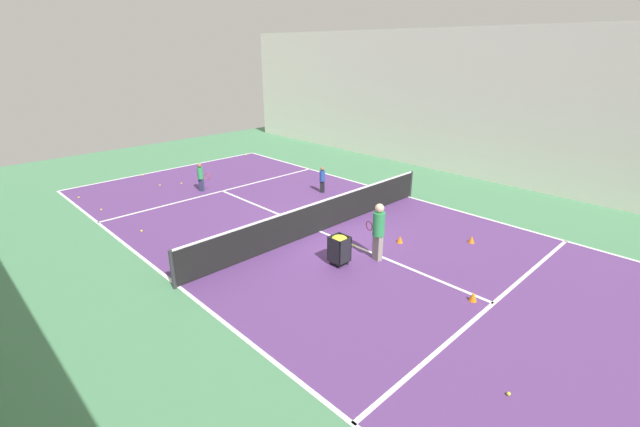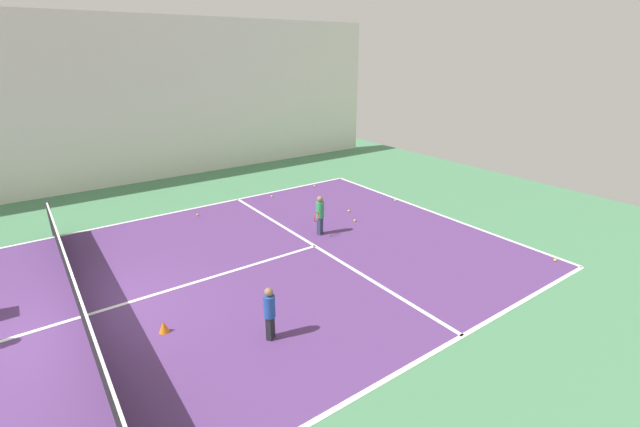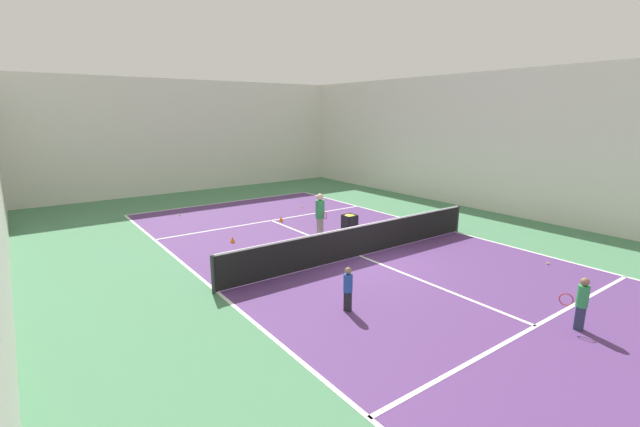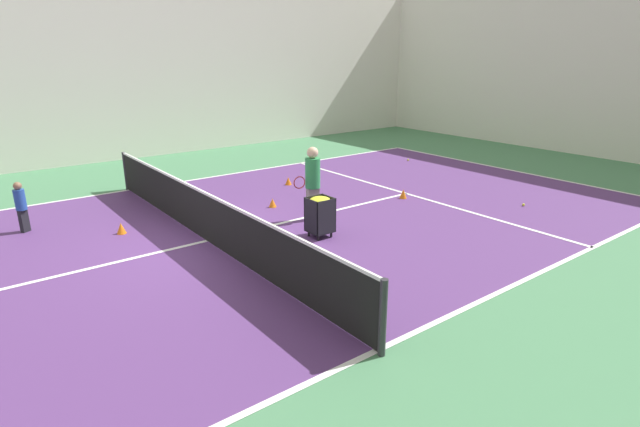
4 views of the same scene
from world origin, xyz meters
name	(u,v)px [view 4 (image 4 of 4)]	position (x,y,z in m)	size (l,w,h in m)	color
ground_plane	(207,241)	(0.00, 0.00, 0.00)	(34.08, 34.08, 0.00)	#477F56
court_playing_area	(207,241)	(0.00, 0.00, 0.00)	(9.94, 21.35, 0.00)	#563370
line_baseline_far	(508,170)	(0.00, 10.68, 0.01)	(9.94, 0.10, 0.00)	white
line_sideline_left	(129,190)	(-4.97, 0.00, 0.01)	(0.10, 21.35, 0.00)	white
line_sideline_right	(376,351)	(4.97, 0.00, 0.01)	(0.10, 21.35, 0.00)	white
line_service_far	(406,194)	(0.00, 5.87, 0.01)	(9.94, 0.10, 0.00)	white
line_centre_service	(207,241)	(0.00, 0.00, 0.01)	(0.10, 11.74, 0.00)	white
hall_enclosure_left	(74,66)	(-9.41, 0.00, 3.23)	(0.15, 30.38, 6.46)	silver
hall_enclosure_far	(589,65)	(0.00, 15.12, 3.23)	(18.67, 0.15, 6.46)	silver
tennis_net	(205,216)	(0.00, 0.00, 0.55)	(10.24, 0.10, 1.06)	#2D2D33
coach_at_net	(313,179)	(0.21, 2.54, 0.97)	(0.40, 0.69, 1.68)	gray
child_midcourt	(21,204)	(-2.88, -2.83, 0.63)	(0.30, 0.30, 1.10)	black
ball_cart	(320,209)	(1.20, 1.99, 0.59)	(0.47, 0.48, 0.86)	black
training_cone_0	(273,203)	(-1.17, 2.33, 0.11)	(0.19, 0.19, 0.22)	orange
training_cone_1	(403,194)	(0.25, 5.47, 0.12)	(0.19, 0.19, 0.24)	orange
training_cone_2	(121,228)	(-1.50, -1.24, 0.12)	(0.20, 0.20, 0.24)	orange
training_cone_3	(288,181)	(-2.76, 3.87, 0.11)	(0.19, 0.19, 0.22)	orange
tennis_ball_0	(523,205)	(2.58, 7.35, 0.04)	(0.07, 0.07, 0.07)	yellow
tennis_ball_7	(273,225)	(0.08, 1.53, 0.04)	(0.07, 0.07, 0.07)	yellow
tennis_ball_8	(408,160)	(-2.95, 9.12, 0.04)	(0.07, 0.07, 0.07)	yellow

